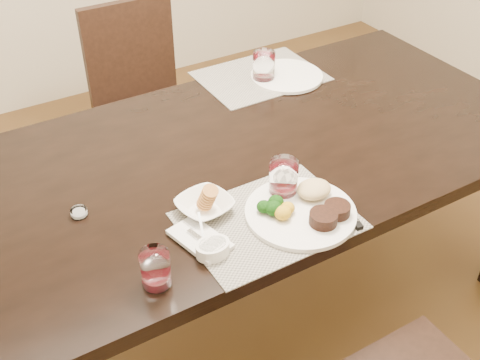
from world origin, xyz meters
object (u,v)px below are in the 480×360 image
wine_glass_near (283,180)px  steak_knife (346,212)px  far_plate (287,76)px  dinner_plate (306,209)px  chair_far (143,93)px  cracker_bowl (204,205)px

wine_glass_near → steak_knife: bearing=-57.8°
steak_knife → far_plate: (0.32, 0.76, 0.00)m
dinner_plate → steak_knife: dinner_plate is taller
chair_far → steak_knife: (0.05, -1.36, 0.26)m
chair_far → steak_knife: bearing=-87.9°
dinner_plate → far_plate: dinner_plate is taller
cracker_bowl → steak_knife: bearing=-32.6°
chair_far → wine_glass_near: chair_far is taller
steak_knife → cracker_bowl: bearing=158.4°
steak_knife → cracker_bowl: 0.39m
cracker_bowl → far_plate: (0.65, 0.54, -0.01)m
far_plate → wine_glass_near: bearing=-125.2°
dinner_plate → cracker_bowl: 0.28m
cracker_bowl → far_plate: bearing=40.0°
far_plate → dinner_plate: bearing=-120.6°
chair_far → far_plate: (0.37, -0.60, 0.26)m
steak_knife → wine_glass_near: size_ratio=2.02×
steak_knife → wine_glass_near: 0.20m
steak_knife → dinner_plate: bearing=159.5°
steak_knife → chair_far: bearing=103.0°
dinner_plate → wine_glass_near: bearing=84.3°
chair_far → steak_knife: chair_far is taller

